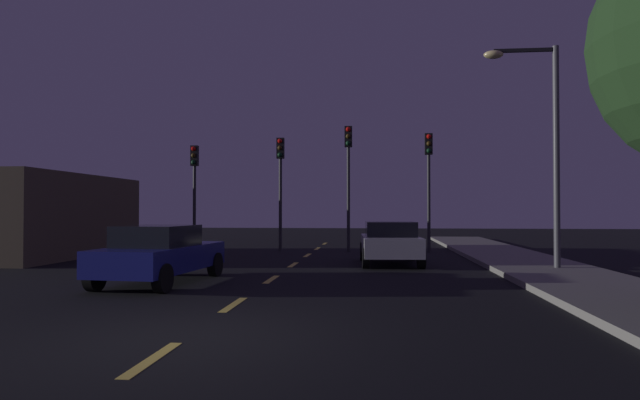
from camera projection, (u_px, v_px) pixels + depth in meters
The scene contains 17 objects.
ground_plane at pixel (276, 277), 14.72m from camera, with size 80.00×80.00×0.00m, color black.
sidewalk_curb_right at pixel (567, 277), 13.98m from camera, with size 3.00×40.00×0.15m, color gray.
lane_stripe_nearest at pixel (152, 359), 6.56m from camera, with size 0.16×1.60×0.01m, color #EACC4C.
lane_stripe_second at pixel (234, 305), 10.34m from camera, with size 0.16×1.60×0.01m, color #EACC4C.
lane_stripe_third at pixel (271, 279), 14.12m from camera, with size 0.16×1.60×0.01m, color #EACC4C.
lane_stripe_fourth at pixel (293, 265), 17.90m from camera, with size 0.16×1.60×0.01m, color #EACC4C.
lane_stripe_fifth at pixel (307, 255), 21.68m from camera, with size 0.16×1.60×0.01m, color #EACC4C.
lane_stripe_sixth at pixel (317, 249), 25.46m from camera, with size 0.16×1.60×0.01m, color #EACC4C.
lane_stripe_seventh at pixel (325, 244), 29.25m from camera, with size 0.16×1.60×0.01m, color #EACC4C.
traffic_signal_far_left at pixel (194, 177), 24.39m from camera, with size 0.32×0.38×4.64m.
traffic_signal_center_left at pixel (280, 172), 24.01m from camera, with size 0.32×0.38×4.93m.
traffic_signal_center_right at pixel (348, 164), 23.72m from camera, with size 0.32×0.38×5.40m.
traffic_signal_far_right at pixel (429, 169), 23.38m from camera, with size 0.32×0.38×5.04m.
car_stopped_ahead at pixel (390, 242), 18.05m from camera, with size 2.06×3.89×1.40m.
car_adjacent_lane at pixel (160, 253), 13.36m from camera, with size 2.10×4.30×1.41m.
street_lamp_right at pixel (543, 134), 15.74m from camera, with size 2.10×0.36×6.47m.
storefront_left at pixel (38, 216), 21.09m from camera, with size 4.43×8.26×3.12m, color brown.
Camera 1 is at (2.64, -7.57, 1.78)m, focal length 30.96 mm.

